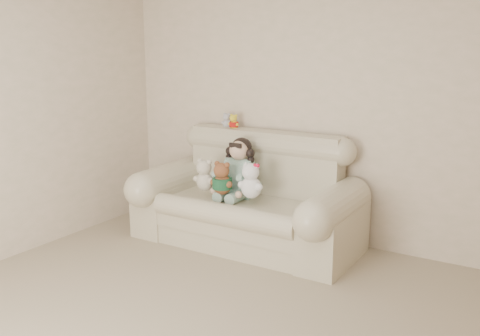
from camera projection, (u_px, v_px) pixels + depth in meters
The scene contains 8 objects.
wall_back at pixel (335, 105), 5.00m from camera, with size 4.50×4.50×0.00m, color beige.
sofa at pixel (246, 191), 5.09m from camera, with size 2.10×0.95×1.03m, color #BFB99A, non-canonical shape.
seated_child at pixel (239, 167), 5.17m from camera, with size 0.35×0.42×0.58m, color #317A62, non-canonical shape.
brown_teddy at pixel (222, 175), 4.99m from camera, with size 0.23×0.18×0.36m, color brown, non-canonical shape.
white_cat at pixel (251, 177), 4.87m from camera, with size 0.25×0.19×0.38m, color white, non-canonical shape.
cream_teddy at pixel (205, 172), 5.12m from camera, with size 0.23×0.18×0.36m, color beige, non-canonical shape.
yellow_mini_bear at pixel (234, 120), 5.44m from camera, with size 0.12×0.09×0.18m, color yellow, non-canonical shape.
grey_mini_plush at pixel (227, 119), 5.51m from camera, with size 0.12×0.09×0.18m, color silver, non-canonical shape.
Camera 1 is at (1.88, -2.22, 1.86)m, focal length 41.21 mm.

